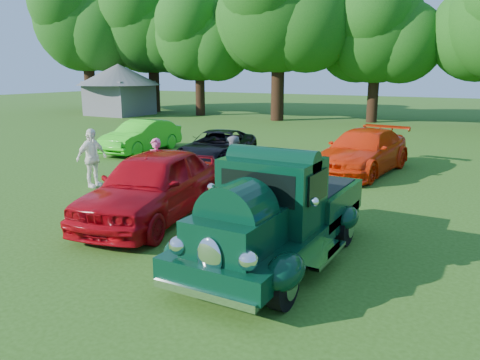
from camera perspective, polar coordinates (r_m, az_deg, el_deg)
The scene contains 11 objects.
ground at distance 8.53m, azimuth -3.03°, elevation -9.92°, with size 120.00×120.00×0.00m, color #284E12.
hero_pickup at distance 8.40m, azimuth 4.58°, elevation -4.32°, with size 2.27×4.87×1.90m.
red_convertible at distance 10.84m, azimuth -10.64°, elevation -0.64°, with size 1.88×4.68×1.60m, color #AE0710.
back_car_lime at distance 20.20m, azimuth -11.91°, elevation 5.24°, with size 1.41×4.05×1.33m, color #2DC91A.
back_car_black at distance 17.14m, azimuth -2.74°, elevation 3.97°, with size 2.04×4.42×1.23m, color black.
back_car_orange at distance 16.19m, azimuth 14.70°, elevation 3.37°, with size 2.00×4.93×1.43m, color red.
spectator_pink at distance 12.94m, azimuth -10.11°, elevation 1.56°, with size 0.58×0.38×1.58m, color pink.
spectator_grey at distance 13.11m, azimuth -0.72°, elevation 1.95°, with size 0.77×0.60×1.59m, color gray.
spectator_white at distance 14.34m, azimuth -17.62°, elevation 2.57°, with size 1.01×0.42×1.73m, color white.
gazebo at distance 38.09m, azimuth -14.54°, elevation 11.30°, with size 6.40×6.40×3.90m.
tree_line at distance 31.38m, azimuth 21.07°, elevation 18.82°, with size 64.06×10.45×12.21m.
Camera 1 is at (4.22, -6.62, 3.33)m, focal length 35.00 mm.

